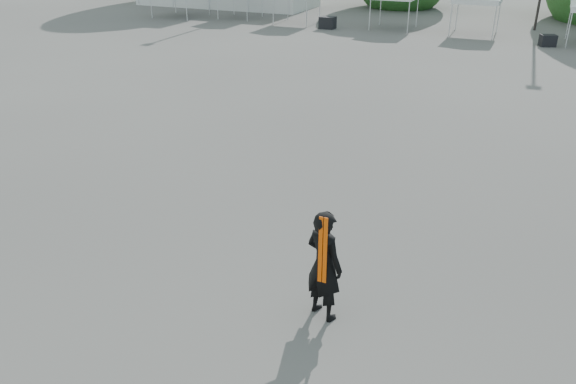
% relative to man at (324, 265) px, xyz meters
% --- Properties ---
extents(ground, '(120.00, 120.00, 0.00)m').
position_rel_man_xyz_m(ground, '(-0.93, 1.96, -1.02)').
color(ground, '#474442').
rests_on(ground, ground).
extents(man, '(0.88, 0.74, 2.04)m').
position_rel_man_xyz_m(man, '(0.00, 0.00, 0.00)').
color(man, black).
rests_on(man, ground).
extents(crate_west, '(1.04, 0.83, 0.78)m').
position_rel_man_xyz_m(crate_west, '(-10.69, 28.93, -0.63)').
color(crate_west, black).
rests_on(crate_west, ground).
extents(crate_mid, '(1.01, 0.90, 0.65)m').
position_rel_man_xyz_m(crate_mid, '(2.97, 28.26, -0.70)').
color(crate_mid, black).
rests_on(crate_mid, ground).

